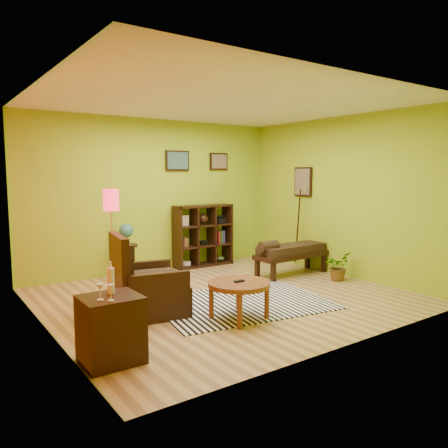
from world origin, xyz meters
TOP-DOWN VIEW (x-y plane):
  - ground at (0.00, 0.00)m, footprint 5.00×5.00m
  - room_shell at (-0.09, 0.01)m, footprint 5.04×4.54m
  - zebra_rug at (-0.00, -0.40)m, footprint 2.60×2.07m
  - coffee_table at (-0.45, -0.93)m, footprint 0.77×0.77m
  - armchair at (-1.31, -0.06)m, footprint 1.00×1.00m
  - side_cabinet at (-2.20, -1.21)m, footprint 0.55×0.50m
  - floor_lamp at (-1.30, 1.08)m, footprint 0.24×0.24m
  - globe_table at (-0.72, 1.97)m, footprint 0.39×0.39m
  - cube_shelf at (0.91, 2.03)m, footprint 1.20×0.35m
  - bench at (1.74, 0.47)m, footprint 1.47×0.55m
  - potted_plant at (2.14, -0.28)m, footprint 0.56×0.59m

SIDE VIEW (x-z plane):
  - ground at x=0.00m, z-range 0.00..0.00m
  - zebra_rug at x=0.00m, z-range 0.00..0.01m
  - potted_plant at x=2.14m, z-range 0.00..0.37m
  - armchair at x=-1.31m, z-range -0.21..0.84m
  - side_cabinet at x=-2.20m, z-range -0.15..0.81m
  - coffee_table at x=-0.45m, z-range 0.16..0.66m
  - bench at x=1.74m, z-range 0.09..0.76m
  - cube_shelf at x=0.91m, z-range 0.00..1.20m
  - globe_table at x=-0.72m, z-range 0.24..1.19m
  - floor_lamp at x=-1.30m, z-range 0.49..2.07m
  - room_shell at x=-0.09m, z-range 0.39..3.21m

